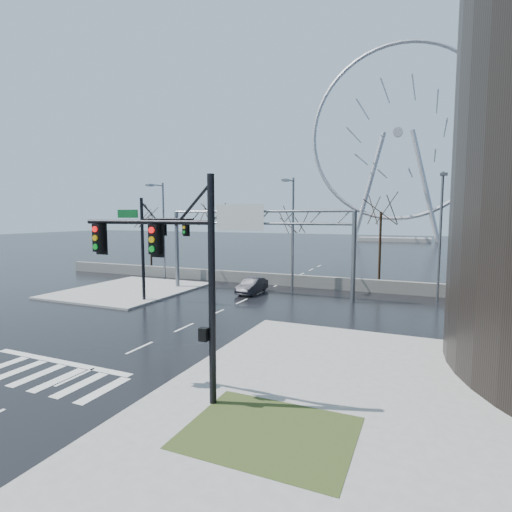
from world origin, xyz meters
The scene contains 18 objects.
ground centered at (0.00, 0.00, 0.00)m, with size 260.00×260.00×0.00m, color black.
sidewalk_right_ext centered at (10.00, 2.00, 0.07)m, with size 12.00×10.00×0.15m, color gray.
sidewalk_far centered at (-11.00, 12.00, 0.07)m, with size 10.00×12.00×0.15m, color gray.
grass_strip centered at (9.00, -5.00, 0.15)m, with size 5.00×4.00×0.02m, color #32431C.
barrier_wall centered at (0.00, 20.00, 0.55)m, with size 52.00×0.50×1.10m, color slate.
signal_mast_near centered at (5.14, -4.04, 4.87)m, with size 5.52×0.41×8.00m.
signal_mast_far centered at (-5.87, 8.96, 4.83)m, with size 4.72×0.41×8.00m.
sign_gantry centered at (-0.38, 14.96, 5.18)m, with size 16.36×0.40×7.60m.
streetlight_left centered at (-12.00, 18.16, 5.89)m, with size 0.50×2.55×10.00m.
streetlight_mid centered at (2.00, 18.16, 5.89)m, with size 0.50×2.55×10.00m.
streetlight_right centered at (14.00, 18.16, 5.89)m, with size 0.50×2.55×10.00m.
tree_far_left centered at (-18.00, 24.00, 5.57)m, with size 3.50×3.50×7.00m.
tree_left centered at (-9.00, 23.50, 5.98)m, with size 3.75×3.75×7.50m.
tree_center centered at (0.00, 24.50, 5.17)m, with size 3.25×3.25×6.50m.
tree_right centered at (9.00, 23.50, 6.22)m, with size 3.90×3.90×7.80m.
tree_far_right centered at (17.00, 24.00, 5.41)m, with size 3.40×3.40×6.80m.
ferris_wheel centered at (5.00, 95.00, 26.13)m, with size 45.00×6.00×50.91m.
car centered at (-0.61, 15.35, 0.65)m, with size 1.38×3.96×1.30m, color black.
Camera 1 is at (13.14, -15.60, 6.62)m, focal length 28.00 mm.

